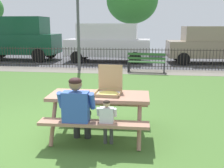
# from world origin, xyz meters

# --- Properties ---
(ground) EXTENTS (28.00, 11.75, 0.02)m
(ground) POSITION_xyz_m (0.00, 1.87, -0.01)
(ground) COLOR #456D2E
(cobblestone_walkway) EXTENTS (28.00, 1.40, 0.01)m
(cobblestone_walkway) POSITION_xyz_m (0.00, 7.05, -0.00)
(cobblestone_walkway) COLOR slate
(street_asphalt) EXTENTS (28.00, 6.99, 0.01)m
(street_asphalt) POSITION_xyz_m (0.00, 11.24, -0.01)
(street_asphalt) COLOR #424247
(picnic_table_foreground) EXTENTS (1.83, 1.52, 0.79)m
(picnic_table_foreground) POSITION_xyz_m (1.15, 0.04, 0.60)
(picnic_table_foreground) COLOR #A77760
(picnic_table_foreground) RESTS_ON ground
(pizza_box_open) EXTENTS (0.48, 0.50, 0.51)m
(pizza_box_open) POSITION_xyz_m (1.32, 0.12, 0.87)
(pizza_box_open) COLOR tan
(pizza_box_open) RESTS_ON picnic_table_foreground
(adult_at_table) EXTENTS (0.61, 0.60, 1.19)m
(adult_at_table) POSITION_xyz_m (0.87, -0.47, 0.66)
(adult_at_table) COLOR #2E2E2E
(adult_at_table) RESTS_ON ground
(child_at_table) EXTENTS (0.33, 0.32, 0.84)m
(child_at_table) POSITION_xyz_m (1.37, -0.49, 0.51)
(child_at_table) COLOR #4B4B4B
(child_at_table) RESTS_ON ground
(iron_fence_streetside) EXTENTS (22.04, 0.03, 0.97)m
(iron_fence_streetside) POSITION_xyz_m (0.00, 7.75, 0.50)
(iron_fence_streetside) COLOR #2D2823
(iron_fence_streetside) RESTS_ON ground
(park_bench_center) EXTENTS (1.63, 0.59, 0.85)m
(park_bench_center) POSITION_xyz_m (1.98, 6.91, 0.42)
(park_bench_center) COLOR #2D592A
(park_bench_center) RESTS_ON ground
(lamp_post_walkway) EXTENTS (0.28, 0.28, 3.93)m
(lamp_post_walkway) POSITION_xyz_m (-1.02, 7.08, 2.41)
(lamp_post_walkway) COLOR #4C4C51
(lamp_post_walkway) RESTS_ON ground
(parked_car_left) EXTENTS (4.73, 2.13, 2.46)m
(parked_car_left) POSITION_xyz_m (-5.45, 10.19, 1.31)
(parked_car_left) COLOR #13482E
(parked_car_left) RESTS_ON ground
(parked_car_center) EXTENTS (4.60, 1.96, 2.08)m
(parked_car_center) POSITION_xyz_m (-0.16, 10.19, 1.10)
(parked_car_center) COLOR silver
(parked_car_center) RESTS_ON ground
(parked_car_right) EXTENTS (4.49, 2.11, 1.94)m
(parked_car_right) POSITION_xyz_m (5.25, 10.18, 1.01)
(parked_car_right) COLOR gray
(parked_car_right) RESTS_ON ground
(far_tree_midleft) EXTENTS (3.79, 3.79, 5.50)m
(far_tree_midleft) POSITION_xyz_m (0.81, 16.02, 3.78)
(far_tree_midleft) COLOR brown
(far_tree_midleft) RESTS_ON ground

